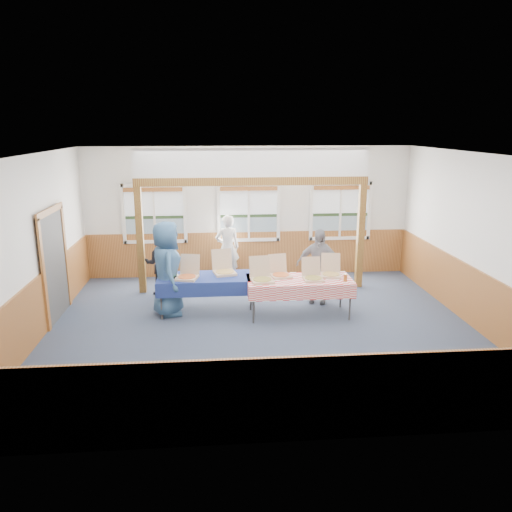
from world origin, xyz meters
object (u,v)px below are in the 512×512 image
at_px(woman_white, 227,247).
at_px(person_grey, 318,266).
at_px(woman_black, 160,263).
at_px(man_blue, 167,269).
at_px(table_left, 208,279).
at_px(table_right, 299,281).

distance_m(woman_white, person_grey, 2.59).
distance_m(woman_white, woman_black, 1.81).
height_order(woman_white, woman_black, woman_white).
bearing_deg(man_blue, woman_black, 1.09).
xyz_separation_m(woman_white, man_blue, (-1.25, -2.23, 0.14)).
relative_size(woman_white, woman_black, 1.12).
relative_size(table_left, table_right, 0.95).
relative_size(table_right, woman_white, 1.39).
bearing_deg(table_right, woman_black, 171.46).
distance_m(table_right, person_grey, 0.90).
relative_size(man_blue, person_grey, 1.18).
bearing_deg(table_left, person_grey, 21.99).
relative_size(woman_white, person_grey, 1.01).
distance_m(table_left, person_grey, 2.37).
xyz_separation_m(woman_white, person_grey, (1.87, -1.79, -0.01)).
relative_size(table_left, person_grey, 1.32).
distance_m(table_right, woman_black, 3.24).
bearing_deg(woman_black, table_right, 151.04).
bearing_deg(woman_white, table_right, 107.77).
bearing_deg(table_left, table_right, 2.09).
bearing_deg(woman_black, woman_white, -147.65).
distance_m(woman_white, man_blue, 2.56).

